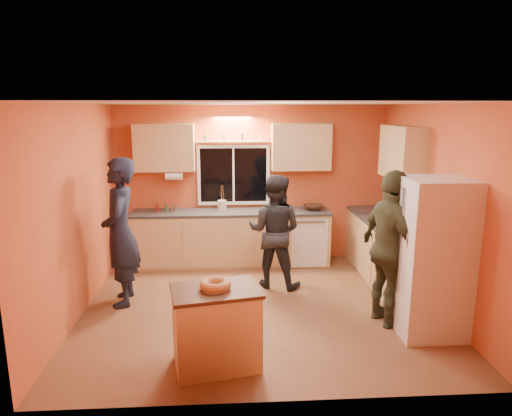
{
  "coord_description": "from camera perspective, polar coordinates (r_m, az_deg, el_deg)",
  "views": [
    {
      "loc": [
        -0.39,
        -5.56,
        2.55
      ],
      "look_at": [
        -0.02,
        0.4,
        1.23
      ],
      "focal_mm": 32.0,
      "sensor_mm": 36.0,
      "label": 1
    }
  ],
  "objects": [
    {
      "name": "mixing_bowl",
      "position": [
        7.58,
        7.2,
        0.08
      ],
      "size": [
        0.34,
        0.34,
        0.08
      ],
      "primitive_type": "imported",
      "rotation": [
        0.0,
        0.0,
        -0.03
      ],
      "color": "#311B10",
      "rests_on": "back_counter"
    },
    {
      "name": "person_center",
      "position": [
        6.54,
        2.32,
        -2.91
      ],
      "size": [
        0.96,
        0.86,
        1.64
      ],
      "primitive_type": "imported",
      "rotation": [
        0.0,
        0.0,
        2.78
      ],
      "color": "black",
      "rests_on": "ground"
    },
    {
      "name": "ground",
      "position": [
        6.13,
        0.44,
        -12.14
      ],
      "size": [
        4.5,
        4.5,
        0.0
      ],
      "primitive_type": "plane",
      "color": "brown",
      "rests_on": "ground"
    },
    {
      "name": "red_box",
      "position": [
        6.87,
        16.83,
        -1.69
      ],
      "size": [
        0.2,
        0.18,
        0.07
      ],
      "primitive_type": "cube",
      "rotation": [
        0.0,
        0.0,
        -0.42
      ],
      "color": "maroon",
      "rests_on": "right_counter"
    },
    {
      "name": "potted_plant",
      "position": [
        6.21,
        18.25,
        -2.03
      ],
      "size": [
        0.37,
        0.35,
        0.33
      ],
      "primitive_type": "imported",
      "rotation": [
        0.0,
        0.0,
        -0.4
      ],
      "color": "gray",
      "rests_on": "right_counter"
    },
    {
      "name": "person_left",
      "position": [
        6.17,
        -16.59,
        -2.93
      ],
      "size": [
        0.55,
        0.76,
        1.94
      ],
      "primitive_type": "imported",
      "rotation": [
        0.0,
        0.0,
        -1.45
      ],
      "color": "black",
      "rests_on": "ground"
    },
    {
      "name": "refrigerator",
      "position": [
        5.53,
        21.13,
        -5.78
      ],
      "size": [
        0.72,
        0.7,
        1.8
      ],
      "primitive_type": "cube",
      "color": "silver",
      "rests_on": "ground"
    },
    {
      "name": "utensil_crock",
      "position": [
        7.47,
        -4.28,
        0.32
      ],
      "size": [
        0.14,
        0.14,
        0.17
      ],
      "primitive_type": "cylinder",
      "color": "beige",
      "rests_on": "back_counter"
    },
    {
      "name": "back_counter",
      "position": [
        7.57,
        -0.34,
        -3.66
      ],
      "size": [
        4.23,
        0.62,
        0.9
      ],
      "color": "tan",
      "rests_on": "ground"
    },
    {
      "name": "island",
      "position": [
        4.69,
        -4.99,
        -14.62
      ],
      "size": [
        0.95,
        0.74,
        0.83
      ],
      "rotation": [
        0.0,
        0.0,
        0.2
      ],
      "color": "tan",
      "rests_on": "ground"
    },
    {
      "name": "right_counter",
      "position": [
        6.82,
        16.8,
        -6.02
      ],
      "size": [
        0.62,
        1.84,
        0.9
      ],
      "color": "tan",
      "rests_on": "ground"
    },
    {
      "name": "bundt_pastry",
      "position": [
        4.5,
        -5.1,
        -9.49
      ],
      "size": [
        0.31,
        0.31,
        0.09
      ],
      "primitive_type": "torus",
      "color": "tan",
      "rests_on": "island"
    },
    {
      "name": "room_shell",
      "position": [
        6.06,
        1.33,
        3.61
      ],
      "size": [
        4.54,
        4.04,
        2.61
      ],
      "color": "#C76033",
      "rests_on": "ground"
    },
    {
      "name": "person_right",
      "position": [
        5.58,
        16.5,
        -4.94
      ],
      "size": [
        0.69,
        1.17,
        1.86
      ],
      "primitive_type": "imported",
      "rotation": [
        0.0,
        0.0,
        1.79
      ],
      "color": "#343C26",
      "rests_on": "ground"
    }
  ]
}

